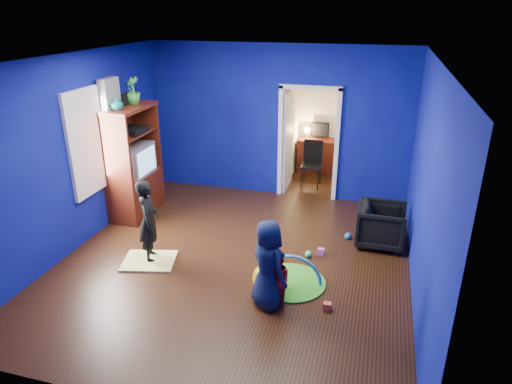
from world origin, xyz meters
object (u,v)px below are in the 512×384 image
(armchair, at_px, (381,225))
(hopper_ball, at_px, (269,279))
(child_black, at_px, (149,221))
(study_desk, at_px, (318,156))
(kid_chair, at_px, (269,279))
(folding_chair, at_px, (311,165))
(tv_armoire, at_px, (133,162))
(vase, at_px, (117,103))
(child_navy, at_px, (268,265))
(play_mat, at_px, (291,282))
(crt_tv, at_px, (135,160))
(toddler_red, at_px, (277,281))

(armchair, distance_m, hopper_ball, 2.23)
(child_black, height_order, study_desk, child_black)
(study_desk, bearing_deg, kid_chair, -88.86)
(kid_chair, xyz_separation_m, folding_chair, (-0.10, 4.01, 0.21))
(tv_armoire, bearing_deg, vase, -90.00)
(child_navy, distance_m, vase, 3.73)
(hopper_ball, bearing_deg, play_mat, 51.44)
(child_black, distance_m, folding_chair, 4.00)
(play_mat, bearing_deg, crt_tv, 154.28)
(armchair, relative_size, play_mat, 0.77)
(child_black, distance_m, tv_armoire, 1.76)
(tv_armoire, relative_size, crt_tv, 2.80)
(child_black, height_order, child_navy, child_black)
(armchair, bearing_deg, child_black, 113.96)
(study_desk, bearing_deg, toddler_red, -87.24)
(tv_armoire, relative_size, kid_chair, 3.92)
(toddler_red, xyz_separation_m, play_mat, (0.07, 0.56, -0.36))
(child_black, distance_m, crt_tv, 1.75)
(folding_chair, bearing_deg, child_black, -116.97)
(tv_armoire, height_order, kid_chair, tv_armoire)
(hopper_ball, xyz_separation_m, play_mat, (0.24, 0.30, -0.20))
(child_black, xyz_separation_m, play_mat, (2.13, -0.09, -0.61))
(armchair, xyz_separation_m, kid_chair, (-1.36, -1.81, -0.08))
(vase, xyz_separation_m, play_mat, (3.14, -1.19, -2.05))
(child_navy, xyz_separation_m, crt_tv, (-2.91, 2.04, 0.44))
(child_navy, height_order, study_desk, child_navy)
(vase, relative_size, study_desk, 0.24)
(child_black, relative_size, study_desk, 1.41)
(armchair, xyz_separation_m, toddler_red, (-1.21, -2.01, 0.04))
(crt_tv, relative_size, kid_chair, 1.40)
(toddler_red, distance_m, study_desk, 5.18)
(toddler_red, distance_m, play_mat, 0.67)
(crt_tv, height_order, play_mat, crt_tv)
(hopper_ball, relative_size, play_mat, 0.45)
(child_navy, xyz_separation_m, tv_armoire, (-2.95, 2.04, 0.40))
(folding_chair, bearing_deg, play_mat, -85.06)
(toddler_red, xyz_separation_m, tv_armoire, (-3.07, 2.05, 0.61))
(crt_tv, bearing_deg, hopper_ball, -32.01)
(child_black, xyz_separation_m, study_desk, (1.81, 4.52, -0.25))
(armchair, bearing_deg, hopper_ball, 143.09)
(child_navy, bearing_deg, toddler_red, -145.05)
(child_navy, relative_size, study_desk, 1.32)
(toddler_red, height_order, vase, vase)
(armchair, distance_m, play_mat, 1.88)
(vase, relative_size, folding_chair, 0.23)
(armchair, height_order, tv_armoire, tv_armoire)
(toddler_red, bearing_deg, hopper_ball, 171.03)
(tv_armoire, bearing_deg, crt_tv, 0.00)
(child_navy, height_order, hopper_ball, child_navy)
(tv_armoire, bearing_deg, hopper_ball, -31.65)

